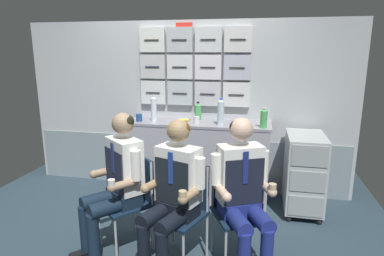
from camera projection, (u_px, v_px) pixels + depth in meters
name	position (u px, v px, depth m)	size (l,w,h in m)	color
ground	(153.00, 243.00, 3.16)	(4.80, 4.80, 0.04)	#293A45
galley_bulkhead	(186.00, 106.00, 4.21)	(4.20, 0.14, 2.15)	#ADB2B6
galley_counter	(198.00, 160.00, 4.04)	(1.71, 0.53, 0.96)	#9B99A4
service_trolley	(304.00, 171.00, 3.66)	(0.40, 0.65, 0.89)	black
folding_chair_left	(134.00, 192.00, 3.00)	(0.56, 0.56, 0.85)	#A8AAAF
crew_member_left	(117.00, 178.00, 2.87)	(0.63, 0.67, 1.27)	black
folding_chair_center	(184.00, 202.00, 2.81)	(0.52, 0.52, 0.85)	#A8AAAF
crew_member_center	(173.00, 190.00, 2.64)	(0.54, 0.67, 1.26)	black
folding_chair_right	(235.00, 201.00, 2.83)	(0.53, 0.53, 0.85)	#A8AAAF
crew_member_right	(243.00, 189.00, 2.64)	(0.57, 0.68, 1.27)	black
sparkling_bottle_green	(198.00, 111.00, 4.01)	(0.08, 0.08, 0.22)	#49A356
water_bottle_clear	(154.00, 109.00, 3.90)	(0.07, 0.07, 0.32)	silver
water_bottle_blue_cap	(221.00, 112.00, 3.70)	(0.08, 0.08, 0.31)	silver
water_bottle_short	(264.00, 118.00, 3.59)	(0.08, 0.08, 0.23)	#48A456
coffee_cup_white	(139.00, 117.00, 3.93)	(0.07, 0.07, 0.09)	navy
paper_cup_blue	(197.00, 120.00, 3.84)	(0.06, 0.06, 0.08)	silver
snack_banana	(183.00, 120.00, 3.91)	(0.17, 0.10, 0.04)	yellow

